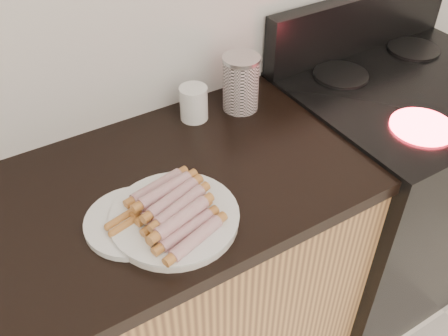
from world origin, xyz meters
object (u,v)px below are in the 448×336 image
stove (387,189)px  mug (194,103)px  side_plate (133,221)px  main_plate (175,219)px  canister (241,83)px

stove → mug: size_ratio=8.97×
stove → side_plate: size_ratio=4.08×
main_plate → side_plate: size_ratio=1.31×
stove → canister: 0.78m
main_plate → canister: canister is taller
stove → canister: size_ratio=5.40×
stove → mug: mug is taller
side_plate → canister: (0.47, 0.27, 0.08)m
main_plate → mug: (0.24, 0.34, 0.04)m
stove → canister: canister is taller
mug → stove: bearing=-18.3°
stove → mug: 0.88m
main_plate → stove: bearing=7.2°
canister → mug: bearing=170.2°
side_plate → mug: (0.33, 0.30, 0.04)m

